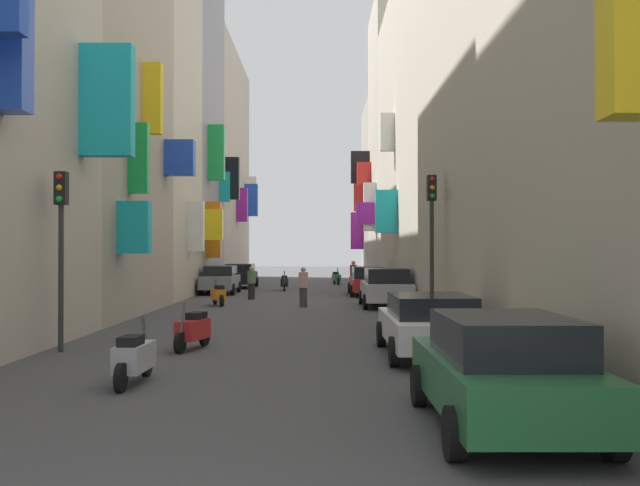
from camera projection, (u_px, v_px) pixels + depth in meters
ground_plane at (295, 300)px, 33.01m from camera, size 140.00×140.00×0.00m
building_left_mid_a at (66, 14)px, 25.61m from camera, size 7.19×9.95×21.70m
building_left_mid_b at (131, 119)px, 34.30m from camera, size 7.24×7.47×17.35m
building_left_mid_c at (168, 123)px, 42.40m from camera, size 7.18×8.72×19.86m
building_left_far at (203, 168)px, 54.96m from camera, size 7.08×16.39×17.40m
building_right_mid_a at (461, 134)px, 34.52m from camera, size 7.06×21.38×15.89m
building_right_mid_b at (418, 145)px, 49.85m from camera, size 7.40×9.25×19.52m
building_right_mid_c at (404, 192)px, 58.75m from camera, size 7.09×8.60×14.22m
parked_car_red at (371, 280)px, 36.19m from camera, size 1.87×4.50×1.47m
parked_car_green at (506, 370)px, 9.00m from camera, size 1.91×4.15×1.47m
parked_car_white at (433, 323)px, 15.35m from camera, size 2.02×4.46×1.34m
parked_car_black at (243, 275)px, 43.75m from camera, size 2.01×4.14×1.47m
parked_car_silver at (389, 287)px, 28.77m from camera, size 2.03×4.29×1.57m
parked_car_grey at (224, 279)px, 37.72m from camera, size 1.86×4.16×1.47m
scooter_black at (288, 282)px, 40.76m from camera, size 0.50×1.88×1.13m
scooter_red at (196, 330)px, 16.39m from camera, size 0.69×1.83×1.13m
scooter_orange at (222, 294)px, 29.52m from camera, size 0.79×1.75×1.13m
scooter_green at (340, 278)px, 47.86m from camera, size 0.61×1.78×1.13m
scooter_silver at (138, 357)px, 12.14m from camera, size 0.48×1.96×1.13m
pedestrian_crossing at (357, 276)px, 39.18m from camera, size 0.41×0.41×1.73m
pedestrian_near_left at (255, 283)px, 33.21m from camera, size 0.53×0.53×1.56m
pedestrian_near_right at (307, 287)px, 28.70m from camera, size 0.40×0.40×1.63m
traffic_light_near_corner at (435, 225)px, 20.78m from camera, size 0.26×0.34×4.50m
traffic_light_far_corner at (65, 229)px, 16.06m from camera, size 0.26×0.34×4.07m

